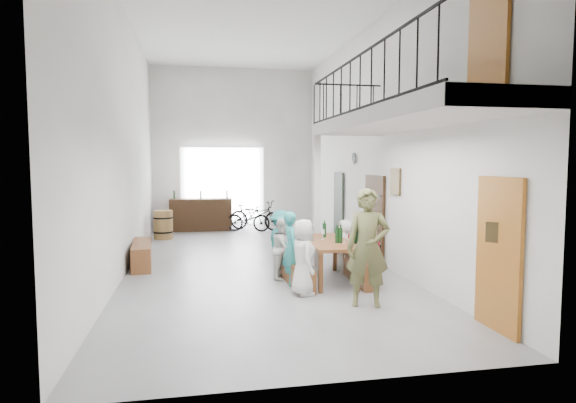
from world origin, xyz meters
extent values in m
plane|color=slate|center=(0.00, 0.00, 0.00)|extent=(12.00, 12.00, 0.00)
plane|color=white|center=(0.00, 6.00, 2.75)|extent=(5.50, 0.00, 5.50)
plane|color=white|center=(0.00, -6.00, 2.75)|extent=(5.50, 0.00, 5.50)
plane|color=white|center=(-2.75, 0.00, 2.75)|extent=(0.00, 12.00, 12.00)
plane|color=white|center=(2.75, 0.00, 2.75)|extent=(0.00, 12.00, 12.00)
plane|color=white|center=(0.00, 0.00, 5.50)|extent=(12.00, 12.00, 0.00)
cube|color=white|center=(-0.40, 5.94, 1.40)|extent=(2.80, 0.08, 2.80)
cube|color=#9D5B1F|center=(2.70, -4.90, 1.05)|extent=(0.06, 0.95, 2.10)
cube|color=#35210E|center=(2.70, -0.30, 1.00)|extent=(0.06, 1.10, 2.00)
cube|color=#2A3329|center=(2.70, 2.50, 1.00)|extent=(0.06, 0.80, 2.00)
cube|color=#9D5B1F|center=(2.70, -4.50, 4.10)|extent=(0.06, 0.90, 1.95)
cube|color=#41321A|center=(2.72, -1.40, 1.90)|extent=(0.04, 0.45, 0.55)
cylinder|color=white|center=(2.71, 1.20, 2.40)|extent=(0.04, 0.28, 0.28)
cube|color=silver|center=(2.00, -3.20, 3.00)|extent=(1.50, 5.60, 0.25)
cube|color=black|center=(1.27, -3.20, 3.98)|extent=(0.03, 5.60, 0.03)
cube|color=black|center=(1.27, -3.20, 3.15)|extent=(0.03, 5.60, 0.03)
cube|color=black|center=(2.00, -0.42, 3.98)|extent=(1.50, 0.03, 0.03)
cube|color=silver|center=(1.30, -0.45, 1.44)|extent=(0.14, 0.14, 2.88)
cube|color=brown|center=(1.19, -1.81, 0.76)|extent=(0.88, 1.98, 0.06)
cube|color=brown|center=(0.82, -2.63, 0.36)|extent=(0.07, 0.07, 0.73)
cube|color=brown|center=(1.49, -2.66, 0.36)|extent=(0.07, 0.07, 0.73)
cube|color=brown|center=(0.90, -0.96, 0.36)|extent=(0.07, 0.07, 0.73)
cube|color=brown|center=(1.56, -0.99, 0.36)|extent=(0.07, 0.07, 0.73)
cube|color=brown|center=(0.53, -1.86, 0.21)|extent=(0.39, 1.83, 0.42)
cube|color=brown|center=(1.77, -1.74, 0.24)|extent=(0.38, 2.09, 0.48)
cylinder|color=black|center=(1.23, -1.38, 0.97)|extent=(0.07, 0.07, 0.35)
cylinder|color=black|center=(1.28, -2.10, 0.97)|extent=(0.07, 0.07, 0.35)
cylinder|color=black|center=(1.34, -2.12, 0.97)|extent=(0.07, 0.07, 0.35)
cube|color=brown|center=(-2.50, 0.30, 0.26)|extent=(0.55, 1.87, 0.52)
cylinder|color=olive|center=(-2.28, 4.09, 0.43)|extent=(0.57, 0.57, 0.86)
cylinder|color=black|center=(-2.28, 4.09, 0.21)|extent=(0.58, 0.58, 0.05)
cylinder|color=black|center=(-2.28, 4.09, 0.64)|extent=(0.58, 0.58, 0.05)
cube|color=#35210E|center=(-1.15, 5.65, 0.54)|extent=(2.06, 0.66, 1.08)
cylinder|color=black|center=(-2.01, 5.70, 1.22)|extent=(0.06, 0.06, 0.28)
cylinder|color=black|center=(-1.15, 5.64, 1.22)|extent=(0.06, 0.06, 0.28)
cylinder|color=black|center=(-0.28, 5.57, 1.22)|extent=(0.06, 0.06, 0.28)
imported|color=silver|center=(0.50, -2.66, 0.66)|extent=(0.46, 0.67, 1.32)
imported|color=teal|center=(0.44, -1.93, 0.69)|extent=(0.33, 0.50, 1.38)
imported|color=silver|center=(0.38, -1.44, 0.60)|extent=(0.65, 0.72, 1.21)
imported|color=teal|center=(0.41, -0.97, 0.66)|extent=(0.71, 0.95, 1.32)
imported|color=#BC2034|center=(1.80, -2.35, 0.64)|extent=(0.51, 0.80, 1.27)
imported|color=black|center=(1.84, -1.65, 0.52)|extent=(0.37, 0.98, 1.04)
imported|color=silver|center=(1.74, -1.15, 0.55)|extent=(0.35, 0.54, 1.10)
imported|color=brown|center=(1.37, -3.48, 0.94)|extent=(0.79, 0.64, 1.88)
imported|color=#134718|center=(2.45, 0.62, 0.19)|extent=(0.43, 0.41, 0.37)
imported|color=black|center=(0.68, 5.41, 0.50)|extent=(2.00, 1.51, 1.01)
imported|color=black|center=(0.37, 5.12, 0.45)|extent=(1.54, 0.88, 0.89)
camera|label=1|loc=(-1.30, -10.66, 2.29)|focal=30.00mm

